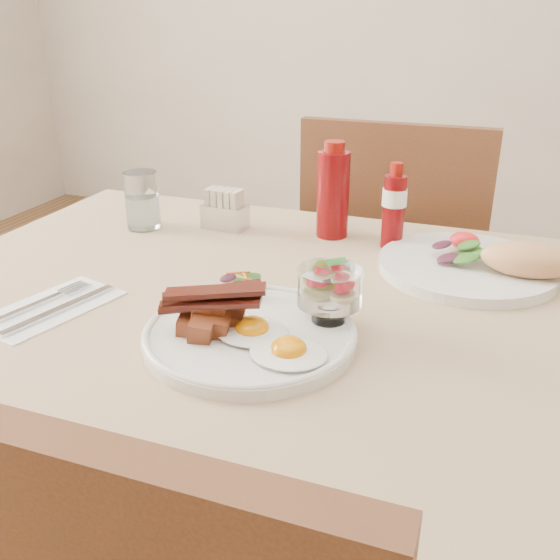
% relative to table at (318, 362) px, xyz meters
% --- Properties ---
extents(table, '(1.33, 0.88, 0.75)m').
position_rel_table_xyz_m(table, '(0.00, 0.00, 0.00)').
color(table, brown).
rests_on(table, ground).
extents(chair_far, '(0.42, 0.42, 0.93)m').
position_rel_table_xyz_m(chair_far, '(0.00, 0.66, -0.14)').
color(chair_far, brown).
rests_on(chair_far, ground).
extents(main_plate, '(0.28, 0.28, 0.02)m').
position_rel_table_xyz_m(main_plate, '(-0.06, -0.12, 0.10)').
color(main_plate, white).
rests_on(main_plate, table).
extents(fried_eggs, '(0.17, 0.13, 0.03)m').
position_rel_table_xyz_m(fried_eggs, '(-0.02, -0.15, 0.11)').
color(fried_eggs, white).
rests_on(fried_eggs, main_plate).
extents(bacon_potato_pile, '(0.14, 0.10, 0.06)m').
position_rel_table_xyz_m(bacon_potato_pile, '(-0.11, -0.14, 0.13)').
color(bacon_potato_pile, maroon).
rests_on(bacon_potato_pile, main_plate).
extents(side_salad, '(0.07, 0.06, 0.04)m').
position_rel_table_xyz_m(side_salad, '(-0.11, -0.03, 0.12)').
color(side_salad, '#204813').
rests_on(side_salad, main_plate).
extents(fruit_cup, '(0.09, 0.09, 0.09)m').
position_rel_table_xyz_m(fruit_cup, '(0.03, -0.06, 0.15)').
color(fruit_cup, white).
rests_on(fruit_cup, main_plate).
extents(second_plate, '(0.31, 0.29, 0.07)m').
position_rel_table_xyz_m(second_plate, '(0.21, 0.21, 0.11)').
color(second_plate, white).
rests_on(second_plate, table).
extents(ketchup_bottle, '(0.06, 0.06, 0.18)m').
position_rel_table_xyz_m(ketchup_bottle, '(-0.07, 0.31, 0.17)').
color(ketchup_bottle, '#600508').
rests_on(ketchup_bottle, table).
extents(hot_sauce_bottle, '(0.05, 0.05, 0.15)m').
position_rel_table_xyz_m(hot_sauce_bottle, '(0.05, 0.29, 0.16)').
color(hot_sauce_bottle, '#600508').
rests_on(hot_sauce_bottle, table).
extents(sugar_caddy, '(0.09, 0.05, 0.08)m').
position_rel_table_xyz_m(sugar_caddy, '(-0.28, 0.28, 0.12)').
color(sugar_caddy, silver).
rests_on(sugar_caddy, table).
extents(water_glass, '(0.07, 0.07, 0.11)m').
position_rel_table_xyz_m(water_glass, '(-0.43, 0.23, 0.14)').
color(water_glass, white).
rests_on(water_glass, table).
extents(napkin_cutlery, '(0.16, 0.22, 0.01)m').
position_rel_table_xyz_m(napkin_cutlery, '(-0.37, -0.13, 0.09)').
color(napkin_cutlery, white).
rests_on(napkin_cutlery, table).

